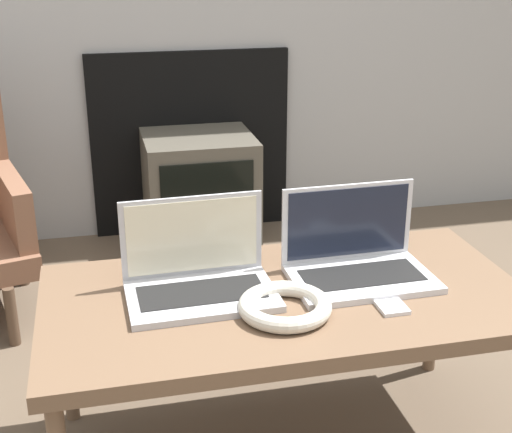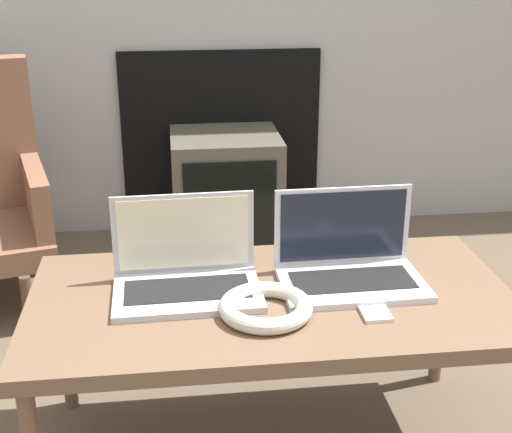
{
  "view_description": "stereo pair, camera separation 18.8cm",
  "coord_description": "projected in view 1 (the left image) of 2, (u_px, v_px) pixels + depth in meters",
  "views": [
    {
      "loc": [
        -0.4,
        -1.08,
        1.19
      ],
      "look_at": [
        0.0,
        0.63,
        0.51
      ],
      "focal_mm": 50.0,
      "sensor_mm": 36.0,
      "label": 1
    },
    {
      "loc": [
        -0.22,
        -1.12,
        1.19
      ],
      "look_at": [
        0.0,
        0.63,
        0.51
      ],
      "focal_mm": 50.0,
      "sensor_mm": 36.0,
      "label": 2
    }
  ],
  "objects": [
    {
      "name": "table",
      "position": [
        285.0,
        307.0,
        1.65
      ],
      "size": [
        1.11,
        0.57,
        0.43
      ],
      "color": "brown",
      "rests_on": "ground_plane"
    },
    {
      "name": "laptop_left",
      "position": [
        198.0,
        274.0,
        1.63
      ],
      "size": [
        0.34,
        0.23,
        0.21
      ],
      "rotation": [
        0.0,
        0.0,
        0.02
      ],
      "color": "#B2B2B7",
      "rests_on": "table"
    },
    {
      "name": "headphones",
      "position": [
        285.0,
        306.0,
        1.54
      ],
      "size": [
        0.2,
        0.2,
        0.04
      ],
      "color": "beige",
      "rests_on": "table"
    },
    {
      "name": "tv",
      "position": [
        200.0,
        192.0,
        2.89
      ],
      "size": [
        0.43,
        0.41,
        0.47
      ],
      "color": "#4C473D",
      "rests_on": "ground_plane"
    },
    {
      "name": "laptop_right",
      "position": [
        356.0,
        258.0,
        1.71
      ],
      "size": [
        0.34,
        0.23,
        0.21
      ],
      "rotation": [
        0.0,
        0.0,
        0.02
      ],
      "color": "silver",
      "rests_on": "table"
    },
    {
      "name": "phone",
      "position": [
        387.0,
        302.0,
        1.59
      ],
      "size": [
        0.06,
        0.12,
        0.01
      ],
      "color": "silver",
      "rests_on": "table"
    }
  ]
}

